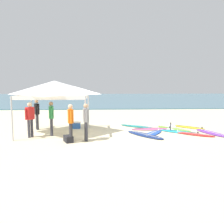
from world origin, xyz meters
The scene contains 20 objects.
ground_plane centered at (0.00, 0.00, 0.00)m, with size 80.00×80.00×0.00m, color beige.
sea centered at (0.00, 30.16, 0.05)m, with size 80.00×36.00×0.10m, color teal.
canopy_tent centered at (-2.28, 0.68, 2.39)m, with size 3.43×3.43×2.75m.
surfboard_blue centered at (2.80, 0.18, 0.04)m, with size 1.57×1.93×0.19m.
surfboard_cyan centered at (4.33, 0.48, 0.04)m, with size 2.18×1.85×0.19m.
surfboard_yellow centered at (5.33, 1.84, 0.04)m, with size 1.72×1.69×0.19m.
surfboard_teal centered at (2.28, 2.35, 0.04)m, with size 2.09×1.76×0.19m.
surfboard_pink centered at (3.06, 1.44, 0.04)m, with size 2.47×0.76×0.19m.
surfboard_lime centered at (4.27, 1.43, 0.04)m, with size 1.82×2.25×0.19m.
surfboard_white centered at (4.24, 1.93, 0.04)m, with size 1.36×2.55×0.19m.
surfboard_navy centered at (2.29, -0.17, 0.04)m, with size 1.91×2.49×0.19m.
surfboard_purple centered at (5.91, 0.11, 0.04)m, with size 1.26×2.45×0.19m.
surfboard_red centered at (4.84, -0.11, 0.04)m, with size 1.97×1.77×0.19m.
person_black centered at (-3.50, 1.76, 0.99)m, with size 0.36×0.50×1.71m.
person_orange centered at (-1.25, -1.44, 0.99)m, with size 0.29×0.54×1.71m.
person_red centered at (-3.33, -0.26, 0.99)m, with size 0.39×0.46×1.71m.
person_green centered at (-2.38, 0.08, 0.99)m, with size 0.30×0.54×1.71m.
person_grey centered at (-0.60, -1.15, 0.99)m, with size 0.28×0.54×1.71m.
gear_bag_near_tent centered at (-1.38, -1.34, 0.14)m, with size 0.60×0.32×0.28m, color #232328.
cooler_box centered at (-1.33, 1.99, 0.20)m, with size 0.50×0.36×0.39m.
Camera 1 is at (-0.02, -12.18, 2.60)m, focal length 39.29 mm.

